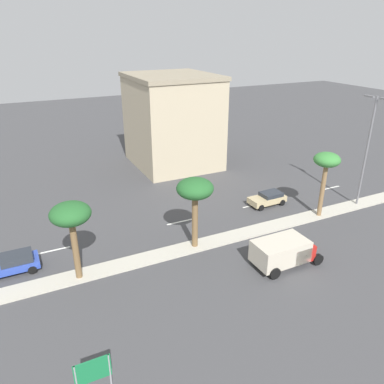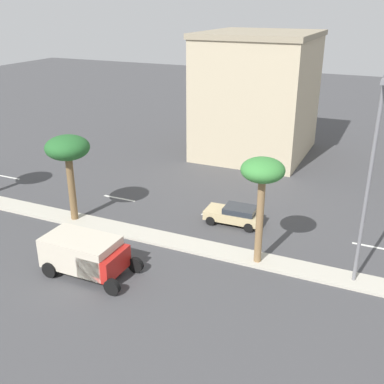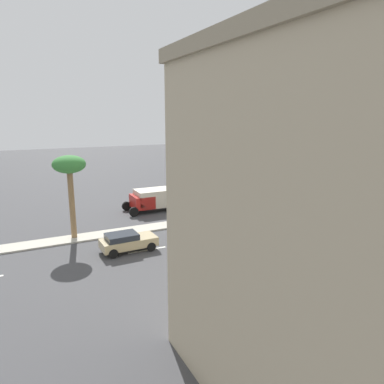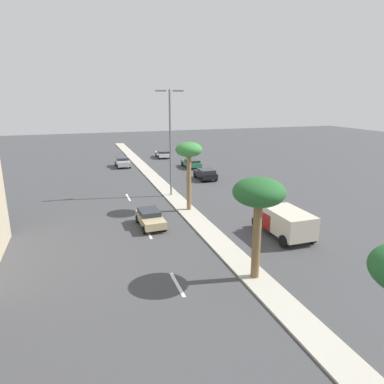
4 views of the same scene
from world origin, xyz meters
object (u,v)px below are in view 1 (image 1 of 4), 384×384
sedan_blue_trailing (12,263)px  sedan_tan_far (268,198)px  palm_tree_rear (327,163)px  box_truck (284,251)px  palm_tree_far (71,216)px  palm_tree_inboard (195,191)px  directional_road_sign (93,376)px  commercial_building (173,121)px  street_lamp_far (368,144)px

sedan_blue_trailing → sedan_tan_far: bearing=93.1°
palm_tree_rear → box_truck: 10.63m
sedan_tan_far → sedan_blue_trailing: sedan_blue_trailing is taller
palm_tree_rear → box_truck: bearing=-59.0°
sedan_tan_far → box_truck: bearing=-30.0°
palm_tree_far → palm_tree_rear: 22.89m
palm_tree_inboard → sedan_blue_trailing: size_ratio=1.49×
palm_tree_far → palm_tree_rear: palm_tree_rear is taller
directional_road_sign → commercial_building: (-31.74, 17.48, 3.37)m
palm_tree_rear → street_lamp_far: bearing=92.9°
street_lamp_far → sedan_tan_far: (-4.04, -8.34, -5.75)m
commercial_building → palm_tree_inboard: size_ratio=1.95×
street_lamp_far → sedan_blue_trailing: size_ratio=2.73×
palm_tree_far → palm_tree_inboard: (-0.19, 9.52, 0.03)m
directional_road_sign → street_lamp_far: 31.83m
palm_tree_far → palm_tree_rear: size_ratio=0.94×
palm_tree_far → palm_tree_rear: (0.06, 22.89, 0.40)m
palm_tree_rear → sedan_tan_far: bearing=-145.7°
sedan_tan_far → sedan_blue_trailing: 24.27m
palm_tree_far → palm_tree_inboard: size_ratio=0.99×
sedan_blue_trailing → palm_tree_rear: bearing=83.7°
palm_tree_rear → sedan_tan_far: 7.06m
commercial_building → sedan_blue_trailing: bearing=-49.5°
directional_road_sign → sedan_blue_trailing: (-14.13, -3.13, -1.74)m
directional_road_sign → palm_tree_rear: palm_tree_rear is taller
palm_tree_rear → sedan_tan_far: palm_tree_rear is taller
sedan_tan_far → palm_tree_inboard: bearing=-68.7°
box_truck → sedan_tan_far: bearing=150.0°
palm_tree_far → sedan_tan_far: size_ratio=1.52×
palm_tree_rear → street_lamp_far: 5.50m
palm_tree_far → sedan_tan_far: bearing=102.1°
commercial_building → sedan_tan_far: commercial_building is taller
palm_tree_inboard → street_lamp_far: (-0.03, 18.77, 1.37)m
box_truck → commercial_building: bearing=176.0°
directional_road_sign → commercial_building: 36.39m
commercial_building → palm_tree_inboard: bearing=-18.5°
sedan_blue_trailing → box_truck: size_ratio=0.76×
palm_tree_inboard → palm_tree_rear: bearing=88.9°
directional_road_sign → sedan_tan_far: bearing=126.2°
commercial_building → street_lamp_far: commercial_building is taller
commercial_building → palm_tree_inboard: commercial_building is taller
street_lamp_far → sedan_tan_far: size_ratio=2.82×
directional_road_sign → box_truck: bearing=111.2°
commercial_building → palm_tree_far: 26.27m
commercial_building → street_lamp_far: 23.62m
palm_tree_inboard → box_truck: bearing=43.7°
directional_road_sign → commercial_building: bearing=151.2°
commercial_building → palm_tree_rear: (20.63, 6.57, -0.38)m
street_lamp_far → sedan_blue_trailing: (-2.75, -32.58, -5.73)m
palm_tree_far → street_lamp_far: street_lamp_far is taller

